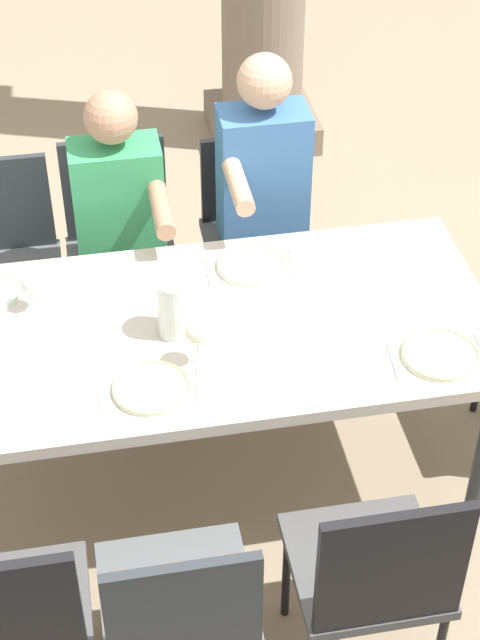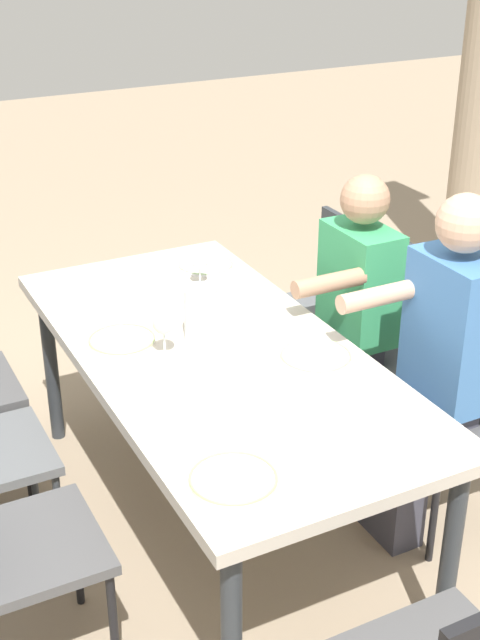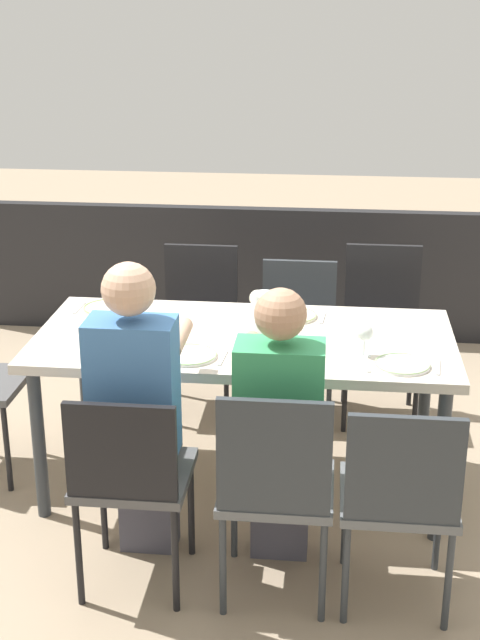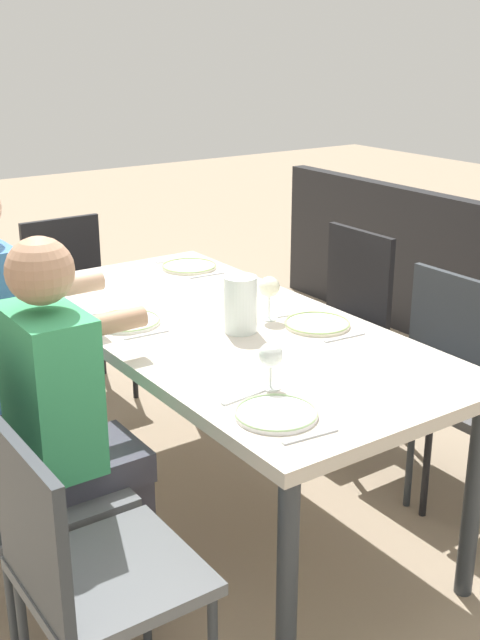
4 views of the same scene
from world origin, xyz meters
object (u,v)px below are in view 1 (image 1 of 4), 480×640
chair_west_south (9,627)px  plate_1 (151,388)px  plate_3 (440,355)px  wine_glass_1 (197,333)px  water_pitcher (176,310)px  plate_2 (251,265)px  chair_mid_south (179,607)px  chair_west_north (5,255)px  chair_east_south (375,572)px  diner_man_white (123,239)px  chair_east_north (257,227)px  diner_woman_green (265,211)px  dining_table (204,341)px  chair_mid_north (120,239)px  wine_glass_0 (31,284)px

chair_west_south → plate_1: size_ratio=3.99×
chair_west_south → plate_3: chair_west_south is taller
wine_glass_1 → water_pitcher: water_pitcher is taller
chair_west_south → water_pitcher: size_ratio=4.70×
chair_west_south → plate_2: size_ratio=3.89×
chair_mid_south → chair_west_north: bearing=104.8°
chair_east_south → plate_3: (0.36, 0.60, 0.25)m
plate_3 → water_pitcher: bearing=161.2°
chair_east_south → diner_man_white: size_ratio=0.74×
chair_east_north → chair_west_north: bearing=179.7°
diner_woman_green → water_pitcher: diner_woman_green is taller
diner_woman_green → plate_2: bearing=-107.7°
wine_glass_1 → water_pitcher: bearing=106.1°
plate_1 → plate_2: (0.42, 0.56, -0.00)m
diner_woman_green → plate_3: 1.06m
dining_table → wine_glass_1: size_ratio=11.70×
plate_1 → plate_3: bearing=-0.8°
chair_mid_north → chair_mid_south: (-0.00, -1.76, -0.03)m
chair_east_north → plate_2: chair_east_north is taller
chair_west_north → plate_3: bearing=-40.0°
chair_west_north → chair_east_south: (1.03, -1.76, 0.02)m
chair_mid_south → plate_3: 1.13m
chair_east_north → chair_mid_north: bearing=179.2°
wine_glass_0 → plate_2: bearing=7.1°
chair_west_north → diner_woman_green: size_ratio=0.66×
diner_man_white → plate_1: (0.00, -0.96, 0.12)m
plate_1 → water_pitcher: (0.11, 0.26, 0.08)m
chair_east_south → diner_man_white: (-0.56, 1.57, 0.14)m
diner_woman_green → plate_1: (-0.56, -0.98, 0.07)m
chair_mid_north → plate_3: 1.52m
dining_table → chair_west_north: bearing=127.5°
diner_man_white → plate_1: 0.97m
chair_east_south → wine_glass_0: (-0.90, 1.07, 0.35)m
diner_man_white → chair_west_south: bearing=-106.6°
dining_table → chair_west_north: chair_west_north is taller
chair_west_north → chair_east_south: bearing=-59.8°
chair_east_south → chair_mid_north: bearing=107.7°
chair_mid_north → diner_man_white: size_ratio=0.74×
chair_mid_north → chair_east_south: size_ratio=1.00×
chair_east_north → water_pitcher: 1.05m
diner_woman_green → chair_mid_south: bearing=-109.5°
diner_woman_green → wine_glass_0: (-0.89, -0.52, 0.16)m
chair_mid_north → chair_mid_south: 1.76m
chair_east_north → diner_woman_green: diner_woman_green is taller
plate_2 → dining_table: bearing=-126.9°
chair_west_south → chair_east_south: (1.03, 0.00, -0.01)m
diner_man_white → diner_woman_green: bearing=2.1°
wine_glass_0 → plate_2: (0.76, 0.09, -0.09)m
dining_table → water_pitcher: bearing=-171.8°
dining_table → chair_west_north: 1.13m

